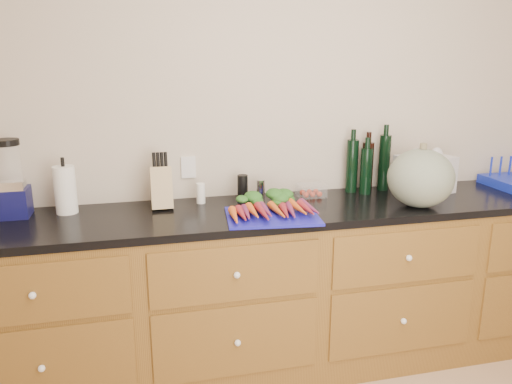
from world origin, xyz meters
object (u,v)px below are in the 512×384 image
object	(u,v)px
paper_towel	(65,190)
tomato_box	(311,190)
cutting_board	(272,216)
carrots	(270,208)
blender_appliance	(11,183)
squash	(421,178)
knife_block	(161,188)

from	to	relation	value
paper_towel	tomato_box	distance (m)	1.33
tomato_box	cutting_board	bearing A→B (deg)	-134.31
carrots	blender_appliance	bearing A→B (deg)	167.62
blender_appliance	paper_towel	distance (m)	0.26
squash	blender_appliance	xyz separation A→B (m)	(-2.07, 0.32, 0.02)
cutting_board	knife_block	bearing A→B (deg)	150.27
squash	cutting_board	bearing A→B (deg)	-179.84
tomato_box	blender_appliance	bearing A→B (deg)	-179.56
carrots	squash	xyz separation A→B (m)	(0.82, -0.04, 0.12)
carrots	tomato_box	distance (m)	0.43
carrots	paper_towel	distance (m)	1.05
blender_appliance	knife_block	xyz separation A→B (m)	(0.73, -0.02, -0.06)
cutting_board	tomato_box	xyz separation A→B (m)	(0.32, 0.33, 0.03)
cutting_board	blender_appliance	xyz separation A→B (m)	(-1.26, 0.32, 0.17)
knife_block	paper_towel	bearing A→B (deg)	177.62
knife_block	tomato_box	distance (m)	0.85
cutting_board	tomato_box	world-z (taller)	tomato_box
knife_block	tomato_box	bearing A→B (deg)	2.03
knife_block	carrots	bearing A→B (deg)	-26.14
squash	blender_appliance	size ratio (longest dim) A/B	0.89
cutting_board	paper_towel	distance (m)	1.06
squash	tomato_box	size ratio (longest dim) A/B	2.27
knife_block	tomato_box	xyz separation A→B (m)	(0.85, 0.03, -0.07)
paper_towel	knife_block	world-z (taller)	paper_towel
squash	paper_towel	distance (m)	1.85
squash	knife_block	bearing A→B (deg)	167.48
cutting_board	carrots	size ratio (longest dim) A/B	1.04
squash	paper_towel	xyz separation A→B (m)	(-1.82, 0.32, -0.03)
paper_towel	tomato_box	xyz separation A→B (m)	(1.33, 0.01, -0.09)
knife_block	tomato_box	size ratio (longest dim) A/B	1.44
blender_appliance	tomato_box	xyz separation A→B (m)	(1.58, 0.01, -0.14)
blender_appliance	knife_block	bearing A→B (deg)	-1.40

